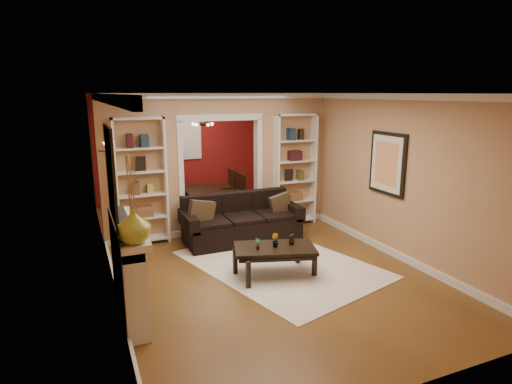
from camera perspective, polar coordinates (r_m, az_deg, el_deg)
name	(u,v)px	position (r m, az deg, el deg)	size (l,w,h in m)	color
floor	(243,250)	(7.64, -1.71, -7.68)	(8.00, 8.00, 0.00)	brown
ceiling	(242,93)	(7.14, -1.86, 13.02)	(8.00, 8.00, 0.00)	white
wall_back	(186,148)	(11.05, -9.38, 5.87)	(8.00, 8.00, 0.00)	tan
wall_front	(411,255)	(3.95, 20.02, -7.90)	(8.00, 8.00, 0.00)	tan
wall_left	(103,186)	(6.80, -19.73, 0.79)	(8.00, 8.00, 0.00)	tan
wall_right	(353,166)	(8.34, 12.80, 3.40)	(8.00, 8.00, 0.00)	tan
partition_wall	(220,164)	(8.38, -4.77, 3.73)	(4.50, 0.15, 2.70)	tan
red_back_panel	(186,149)	(11.02, -9.33, 5.70)	(4.44, 0.04, 2.64)	maroon
dining_window	(186,140)	(10.96, -9.33, 6.87)	(0.78, 0.03, 0.98)	#8CA5CC
area_rug	(280,264)	(7.03, 3.20, -9.56)	(2.23, 3.13, 0.01)	white
sofa	(242,219)	(7.95, -1.90, -3.57)	(2.20, 0.95, 0.86)	black
pillow_left	(201,212)	(7.64, -7.33, -2.65)	(0.46, 0.13, 0.46)	brown
pillow_right	(280,205)	(8.18, 3.24, -1.71)	(0.40, 0.11, 0.40)	brown
coffee_table	(275,261)	(6.55, 2.51, -9.17)	(1.20, 0.65, 0.46)	black
plant_left	(258,244)	(6.33, 0.24, -6.91)	(0.09, 0.06, 0.18)	#336626
plant_center	(275,240)	(6.44, 2.54, -6.44)	(0.11, 0.09, 0.21)	#336626
plant_right	(292,239)	(6.56, 4.76, -6.24)	(0.10, 0.10, 0.17)	#336626
bookshelf_left	(141,182)	(7.91, -15.06, 1.28)	(0.90, 0.30, 2.30)	white
bookshelf_right	(295,170)	(8.87, 5.17, 2.92)	(0.90, 0.30, 2.30)	white
fireplace	(130,269)	(5.60, -16.44, -9.82)	(0.32, 1.70, 1.16)	white
vase	(134,225)	(4.69, -16.01, -4.31)	(0.36, 0.36, 0.38)	#A7B339
mirror	(111,173)	(5.25, -18.81, 2.40)	(0.03, 0.95, 1.10)	silver
wall_sconce	(105,149)	(7.27, -19.52, 5.40)	(0.18, 0.18, 0.22)	#FFE0A5
framed_art	(387,164)	(7.51, 17.07, 3.63)	(0.04, 0.85, 1.05)	black
dining_table	(205,201)	(10.00, -6.86, -1.18)	(0.82, 1.46, 0.52)	black
dining_chair_nw	(184,200)	(9.54, -9.55, -1.05)	(0.40, 0.40, 0.81)	black
dining_chair_ne	(231,193)	(9.83, -3.33, -0.14)	(0.45, 0.45, 0.92)	black
dining_chair_sw	(178,193)	(10.11, -10.36, -0.14)	(0.43, 0.43, 0.86)	black
dining_chair_se	(223,188)	(10.39, -4.45, 0.53)	(0.45, 0.45, 0.91)	black
chandelier	(199,124)	(9.73, -7.67, 8.93)	(0.50, 0.50, 0.30)	#312616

